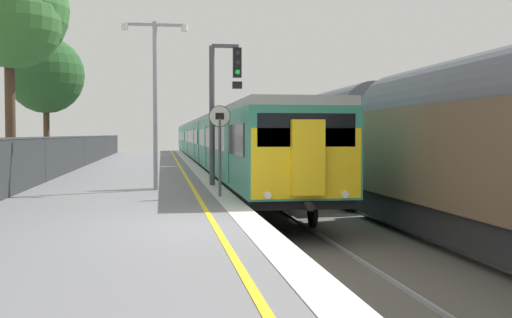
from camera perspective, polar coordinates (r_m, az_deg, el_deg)
name	(u,v)px	position (r m, az deg, el deg)	size (l,w,h in m)	color
ground	(370,255)	(12.53, 10.23, -8.49)	(17.40, 110.00, 1.21)	slate
commuter_train_at_platform	(210,141)	(45.00, -4.18, 1.66)	(2.83, 60.88, 3.81)	#2D846B
freight_train_adjacent_track	(384,142)	(21.70, 11.50, 1.55)	(2.60, 28.11, 4.53)	#232326
signal_gantry	(220,97)	(21.26, -3.24, 5.60)	(1.10, 0.24, 4.73)	#47474C
speed_limit_sign	(220,138)	(17.32, -3.29, 1.88)	(0.59, 0.08, 2.51)	#59595B
platform_lamp_mid	(155,90)	(19.66, -9.09, 6.18)	(2.00, 0.20, 5.16)	#93999E
background_tree_left	(46,77)	(35.28, -18.45, 7.06)	(4.01, 4.01, 6.84)	#473323
background_tree_centre	(10,13)	(26.09, -21.31, 12.21)	(4.51, 4.54, 8.76)	#473323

